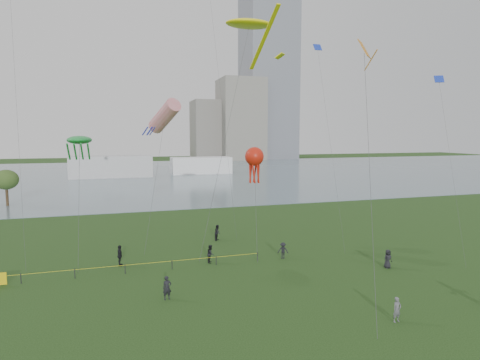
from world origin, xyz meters
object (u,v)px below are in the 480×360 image
object	(u,v)px
kite_flyer	(397,310)
kite_stingray	(249,25)
kite_octopus	(254,157)
fence	(47,275)

from	to	relation	value
kite_flyer	kite_stingray	bearing A→B (deg)	95.74
kite_stingray	kite_octopus	distance (m)	13.54
kite_flyer	kite_stingray	xyz separation A→B (m)	(-4.01, 18.08, 21.70)
kite_stingray	kite_octopus	bearing A→B (deg)	67.26
fence	kite_flyer	size ratio (longest dim) A/B	14.91
fence	kite_octopus	distance (m)	22.98
kite_flyer	kite_octopus	xyz separation A→B (m)	(-2.45, 21.02, 8.57)
kite_flyer	kite_stingray	world-z (taller)	kite_stingray
fence	kite_flyer	distance (m)	26.63
fence	kite_stingray	world-z (taller)	kite_stingray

